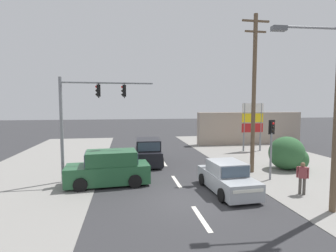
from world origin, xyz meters
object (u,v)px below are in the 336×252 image
pedestal_signal_right_kerb (271,139)px  suv_kerbside_parked (109,169)px  utility_pole_foreground_right (336,78)px  pedestrian_at_kerb (302,176)px  shopping_plaza_sign (253,120)px  traffic_signal_mast (85,110)px  sedan_crossing_left (227,178)px  utility_pole_midground_right (254,91)px  suv_oncoming_near (148,152)px

pedestal_signal_right_kerb → suv_kerbside_parked: pedestal_signal_right_kerb is taller
utility_pole_foreground_right → pedestrian_at_kerb: utility_pole_foreground_right is taller
suv_kerbside_parked → pedestrian_at_kerb: suv_kerbside_parked is taller
pedestal_signal_right_kerb → shopping_plaza_sign: (3.54, 9.21, 0.57)m
traffic_signal_mast → pedestrian_at_kerb: 12.05m
utility_pole_foreground_right → shopping_plaza_sign: bearing=75.3°
utility_pole_foreground_right → sedan_crossing_left: size_ratio=2.38×
utility_pole_midground_right → pedestrian_at_kerb: 6.25m
suv_kerbside_parked → suv_oncoming_near: bearing=62.0°
traffic_signal_mast → utility_pole_foreground_right: bearing=-30.5°
shopping_plaza_sign → suv_kerbside_parked: (-12.89, -8.57, -2.10)m
shopping_plaza_sign → pedestrian_at_kerb: bearing=-106.0°
pedestal_signal_right_kerb → pedestrian_at_kerb: pedestal_signal_right_kerb is taller
utility_pole_foreground_right → pedestal_signal_right_kerb: 5.62m
utility_pole_midground_right → shopping_plaza_sign: bearing=63.0°
pedestal_signal_right_kerb → shopping_plaza_sign: shopping_plaza_sign is taller
pedestrian_at_kerb → utility_pole_foreground_right: bearing=-97.0°
utility_pole_midground_right → suv_kerbside_parked: utility_pole_midground_right is taller
utility_pole_foreground_right → utility_pole_midground_right: utility_pole_foreground_right is taller
utility_pole_midground_right → suv_oncoming_near: (-6.52, 3.70, -4.43)m
utility_pole_foreground_right → pedestal_signal_right_kerb: size_ratio=2.89×
pedestal_signal_right_kerb → sedan_crossing_left: pedestal_signal_right_kerb is taller
shopping_plaza_sign → suv_kerbside_parked: bearing=-146.4°
pedestal_signal_right_kerb → pedestrian_at_kerb: bearing=-86.8°
traffic_signal_mast → suv_oncoming_near: 6.47m
shopping_plaza_sign → suv_oncoming_near: (-10.29, -3.69, -2.10)m
traffic_signal_mast → sedan_crossing_left: bearing=-22.9°
utility_pole_foreground_right → suv_kerbside_parked: (-9.24, 5.32, -4.64)m
suv_oncoming_near → shopping_plaza_sign: bearing=19.7°
utility_pole_midground_right → traffic_signal_mast: (-10.46, -0.26, -1.17)m
pedestal_signal_right_kerb → suv_oncoming_near: 8.86m
pedestal_signal_right_kerb → pedestrian_at_kerb: (0.15, -2.61, -1.49)m
utility_pole_midground_right → pedestal_signal_right_kerb: 3.43m
suv_kerbside_parked → suv_oncoming_near: 5.53m
utility_pole_midground_right → traffic_signal_mast: bearing=-178.6°
utility_pole_foreground_right → pedestal_signal_right_kerb: bearing=88.7°
suv_kerbside_parked → suv_oncoming_near: (2.60, 4.88, 0.00)m
traffic_signal_mast → sedan_crossing_left: 8.70m
pedestal_signal_right_kerb → sedan_crossing_left: size_ratio=0.82×
sedan_crossing_left → shopping_plaza_sign: bearing=57.4°
utility_pole_midground_right → shopping_plaza_sign: 8.62m
utility_pole_midground_right → suv_oncoming_near: size_ratio=2.20×
pedestal_signal_right_kerb → traffic_signal_mast: bearing=171.7°
pedestal_signal_right_kerb → sedan_crossing_left: (-3.33, -1.55, -1.71)m
sedan_crossing_left → suv_kerbside_parked: bearing=160.0°
pedestrian_at_kerb → shopping_plaza_sign: bearing=74.0°
utility_pole_foreground_right → sedan_crossing_left: utility_pole_foreground_right is taller
utility_pole_midground_right → pedestrian_at_kerb: utility_pole_midground_right is taller
pedestal_signal_right_kerb → suv_oncoming_near: size_ratio=0.77×
shopping_plaza_sign → suv_oncoming_near: bearing=-160.3°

